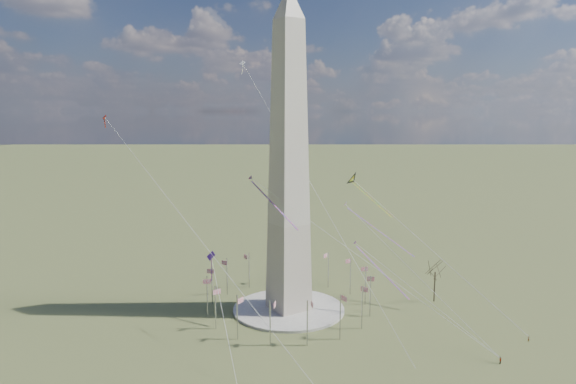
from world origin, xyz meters
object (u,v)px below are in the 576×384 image
washington_monument (289,163)px  kite_delta_black (355,182)px  person_east (528,339)px  tree_near (435,270)px

washington_monument → kite_delta_black: size_ratio=5.23×
washington_monument → person_east: washington_monument is taller
washington_monument → person_east: size_ratio=61.06×
washington_monument → person_east: (43.07, -56.36, -47.13)m
person_east → kite_delta_black: kite_delta_black is taller
tree_near → person_east: size_ratio=9.47×
person_east → kite_delta_black: 79.09m
kite_delta_black → person_east: bearing=73.0°
washington_monument → person_east: 85.17m
person_east → kite_delta_black: (-4.11, 69.89, 36.79)m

